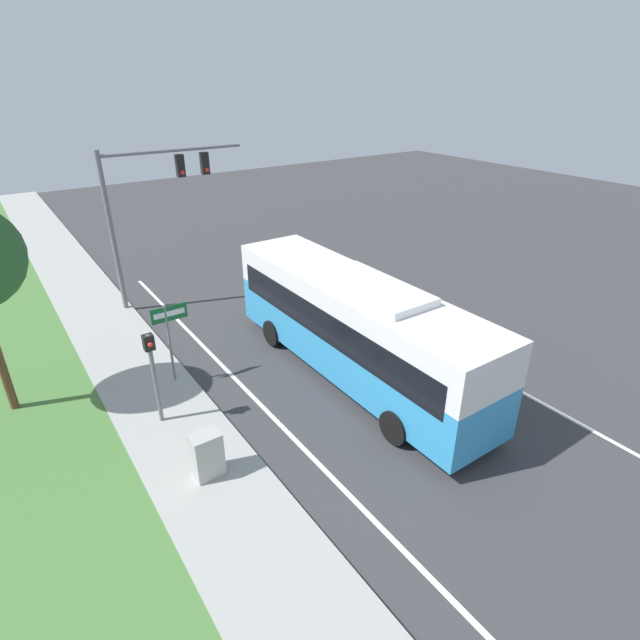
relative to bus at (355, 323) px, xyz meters
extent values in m
plane|color=#38383A|center=(0.21, -2.39, -1.97)|extent=(80.00, 80.00, 0.00)
cube|color=#9E9E99|center=(-5.99, -2.39, -1.91)|extent=(2.80, 80.00, 0.12)
cube|color=#477538|center=(-9.19, -2.39, -1.92)|extent=(3.60, 80.00, 0.10)
cube|color=silver|center=(-3.39, -2.39, -1.96)|extent=(0.14, 30.00, 0.01)
cube|color=silver|center=(3.81, -2.39, -1.96)|extent=(0.14, 30.00, 0.01)
cube|color=#3393D1|center=(0.00, 0.01, -0.75)|extent=(2.45, 10.77, 1.62)
cube|color=white|center=(0.00, 0.01, 0.72)|extent=(2.45, 10.77, 1.32)
cube|color=black|center=(0.00, 0.01, 0.26)|extent=(2.49, 9.91, 1.00)
cube|color=white|center=(0.00, -0.80, 1.50)|extent=(1.71, 3.77, 0.24)
cylinder|color=black|center=(-1.17, 3.35, -1.47)|extent=(0.28, 0.99, 0.99)
cylinder|color=black|center=(1.17, 3.35, -1.47)|extent=(0.28, 0.99, 0.99)
cylinder|color=black|center=(-1.17, -3.33, -1.47)|extent=(0.28, 0.99, 0.99)
cylinder|color=black|center=(1.17, -3.33, -1.47)|extent=(0.28, 0.99, 0.99)
cylinder|color=slate|center=(-4.84, 9.60, 1.33)|extent=(0.20, 0.20, 6.59)
cylinder|color=slate|center=(-1.91, 9.60, 4.38)|extent=(5.87, 0.14, 0.14)
cube|color=black|center=(-1.71, 9.60, 3.76)|extent=(0.32, 0.28, 0.90)
sphere|color=red|center=(-1.71, 9.42, 3.51)|extent=(0.18, 0.18, 0.18)
cube|color=black|center=(-0.63, 9.60, 3.76)|extent=(0.32, 0.28, 0.90)
sphere|color=red|center=(-0.63, 9.42, 3.51)|extent=(0.18, 0.18, 0.18)
cylinder|color=slate|center=(-6.17, 1.11, -0.51)|extent=(0.12, 0.12, 2.91)
cube|color=black|center=(-6.17, 1.11, 0.73)|extent=(0.28, 0.24, 0.44)
sphere|color=red|center=(-6.17, 0.96, 0.73)|extent=(0.14, 0.14, 0.14)
cylinder|color=slate|center=(-5.09, 2.98, -0.57)|extent=(0.08, 0.08, 2.79)
cube|color=#145B2D|center=(-4.97, 2.98, 0.52)|extent=(1.15, 0.03, 0.50)
cube|color=white|center=(-4.97, 2.96, 0.52)|extent=(0.98, 0.01, 0.18)
cube|color=#A8A8A3|center=(-5.92, -1.71, -1.23)|extent=(0.72, 0.53, 1.24)
camera|label=1|loc=(-9.04, -11.09, 7.21)|focal=28.00mm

